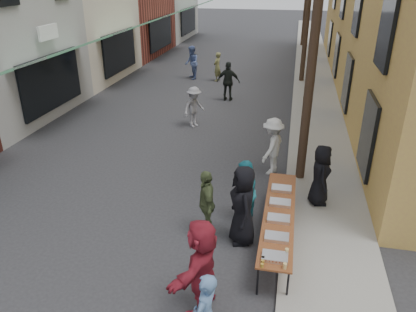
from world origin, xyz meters
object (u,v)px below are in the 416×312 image
at_px(utility_pole_near, 316,27).
at_px(server, 320,175).
at_px(catering_tray_sausage, 275,257).
at_px(guest_front_c, 244,192).
at_px(serving_table, 279,214).
at_px(guest_front_a, 243,205).

distance_m(utility_pole_near, server, 3.87).
xyz_separation_m(catering_tray_sausage, server, (0.97, 3.43, 0.15)).
xyz_separation_m(catering_tray_sausage, guest_front_c, (-0.91, 2.28, 0.05)).
distance_m(serving_table, catering_tray_sausage, 1.65).
distance_m(guest_front_a, guest_front_c, 0.83).
xyz_separation_m(serving_table, guest_front_a, (-0.83, -0.19, 0.25)).
height_order(catering_tray_sausage, guest_front_c, guest_front_c).
height_order(utility_pole_near, guest_front_a, utility_pole_near).
bearing_deg(serving_table, catering_tray_sausage, -90.00).
distance_m(catering_tray_sausage, guest_front_a, 1.69).
relative_size(utility_pole_near, guest_front_c, 5.37).
height_order(guest_front_c, server, server).
height_order(catering_tray_sausage, server, server).
height_order(guest_front_a, guest_front_c, guest_front_a).
bearing_deg(guest_front_a, server, 117.37).
bearing_deg(serving_table, utility_pole_near, 81.19).
distance_m(utility_pole_near, guest_front_a, 5.09).
bearing_deg(utility_pole_near, guest_front_a, -111.20).
bearing_deg(serving_table, guest_front_c, 145.17).
bearing_deg(guest_front_c, serving_table, 60.63).
relative_size(catering_tray_sausage, server, 0.30).
bearing_deg(utility_pole_near, serving_table, -98.81).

